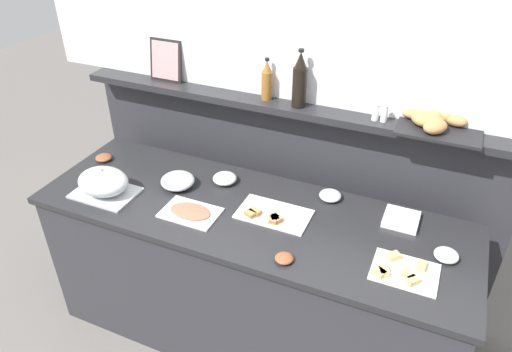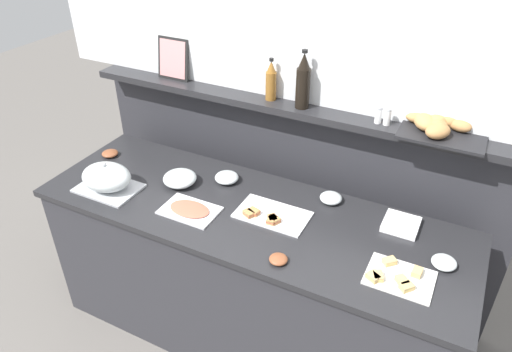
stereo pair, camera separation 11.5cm
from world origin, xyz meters
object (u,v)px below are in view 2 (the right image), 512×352
vinegar_bottle_amber (271,82)px  pepper_shaker (387,117)px  bread_basket (438,126)px  salt_shaker (379,115)px  condiment_bowl_teal (278,259)px  glass_bowl_small (180,179)px  glass_bowl_medium (331,198)px  cold_cuts_platter (190,210)px  sandwich_platter_side (398,277)px  condiment_bowl_dark (110,153)px  serving_cloche (107,178)px  napkin_stack (401,224)px  glass_bowl_large (227,178)px  framed_picture (173,59)px  glass_bowl_extra (444,263)px  wine_bottle_dark (303,82)px  sandwich_platter_rear (270,215)px

vinegar_bottle_amber → pepper_shaker: (0.65, -0.02, -0.06)m
bread_basket → vinegar_bottle_amber: bearing=179.8°
salt_shaker → condiment_bowl_teal: bearing=-104.8°
glass_bowl_small → glass_bowl_medium: bearing=15.4°
cold_cuts_platter → bread_basket: bread_basket is taller
glass_bowl_small → condiment_bowl_teal: glass_bowl_small is taller
glass_bowl_medium → glass_bowl_small: glass_bowl_small is taller
sandwich_platter_side → glass_bowl_medium: 0.61m
vinegar_bottle_amber → glass_bowl_medium: bearing=-25.2°
condiment_bowl_dark → condiment_bowl_teal: size_ratio=1.16×
serving_cloche → cold_cuts_platter: bearing=3.7°
condiment_bowl_teal → napkin_stack: bearing=49.0°
glass_bowl_large → salt_shaker: (0.73, 0.28, 0.43)m
condiment_bowl_dark → salt_shaker: bearing=13.3°
glass_bowl_medium → pepper_shaker: pepper_shaker is taller
bread_basket → glass_bowl_small: bearing=-160.4°
glass_bowl_small → condiment_bowl_dark: bearing=173.6°
sandwich_platter_side → glass_bowl_large: 1.09m
serving_cloche → framed_picture: 0.82m
cold_cuts_platter → salt_shaker: size_ratio=3.40×
glass_bowl_small → pepper_shaker: 1.16m
serving_cloche → glass_bowl_large: size_ratio=2.52×
glass_bowl_extra → vinegar_bottle_amber: (-1.08, 0.46, 0.50)m
vinegar_bottle_amber → bread_basket: vinegar_bottle_amber is taller
serving_cloche → wine_bottle_dark: wine_bottle_dark is taller
glass_bowl_small → pepper_shaker: (1.00, 0.42, 0.42)m
cold_cuts_platter → sandwich_platter_side: bearing=0.1°
sandwich_platter_rear → pepper_shaker: size_ratio=4.26×
cold_cuts_platter → glass_bowl_large: bearing=84.7°
cold_cuts_platter → glass_bowl_small: 0.27m
sandwich_platter_rear → glass_bowl_medium: size_ratio=3.14×
glass_bowl_medium → salt_shaker: salt_shaker is taller
sandwich_platter_rear → framed_picture: (-0.90, 0.50, 0.52)m
cold_cuts_platter → wine_bottle_dark: bearing=60.3°
wine_bottle_dark → sandwich_platter_side: bearing=-40.3°
serving_cloche → glass_bowl_small: bearing=34.5°
pepper_shaker → bread_basket: 0.24m
glass_bowl_extra → framed_picture: bearing=164.7°
glass_bowl_medium → wine_bottle_dark: (-0.27, 0.20, 0.53)m
glass_bowl_large → framed_picture: bearing=149.2°
glass_bowl_medium → bread_basket: bearing=26.9°
serving_cloche → pepper_shaker: (1.32, 0.65, 0.38)m
sandwich_platter_side → vinegar_bottle_amber: bearing=145.5°
cold_cuts_platter → condiment_bowl_dark: size_ratio=2.99×
sandwich_platter_rear → serving_cloche: bearing=-168.7°
glass_bowl_extra → salt_shaker: size_ratio=1.28×
cold_cuts_platter → glass_bowl_large: (0.03, 0.33, 0.02)m
glass_bowl_extra → condiment_bowl_teal: bearing=-155.2°
glass_bowl_large → framed_picture: 0.81m
condiment_bowl_dark → wine_bottle_dark: (1.11, 0.36, 0.54)m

